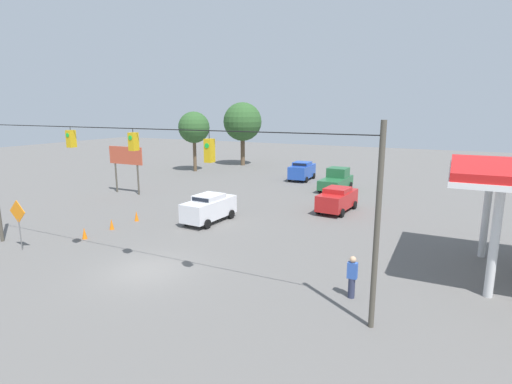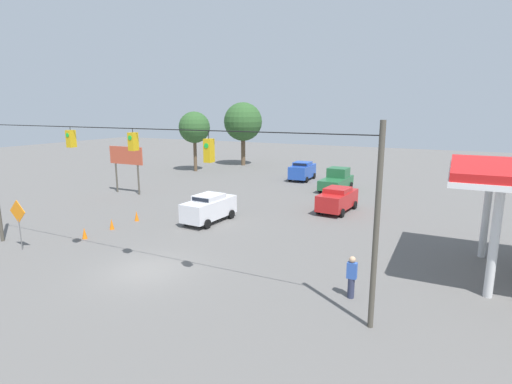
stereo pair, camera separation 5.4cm
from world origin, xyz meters
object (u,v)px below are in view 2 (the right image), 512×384
at_px(tree_horizon_right, 194,128).
at_px(traffic_cone_third, 137,216).
at_px(sedan_blue_withflow_deep, 302,171).
at_px(tree_horizon_left, 243,122).
at_px(sedan_red_oncoming_far, 337,199).
at_px(traffic_cone_nearest, 84,233).
at_px(pedestrian, 352,277).
at_px(overhead_signal_span, 136,178).
at_px(sedan_white_withflow_mid, 209,208).
at_px(pickup_truck_green_oncoming_deep, 337,180).
at_px(work_zone_sign, 18,215).
at_px(roadside_billboard, 126,159).
at_px(traffic_cone_second, 112,224).

bearing_deg(tree_horizon_right, traffic_cone_third, 114.56).
bearing_deg(tree_horizon_right, sedan_blue_withflow_deep, 179.32).
distance_m(sedan_blue_withflow_deep, tree_horizon_left, 14.61).
distance_m(sedan_red_oncoming_far, traffic_cone_nearest, 17.83).
height_order(sedan_blue_withflow_deep, pedestrian, sedan_blue_withflow_deep).
xyz_separation_m(traffic_cone_nearest, traffic_cone_third, (-0.03, -4.41, 0.00)).
bearing_deg(overhead_signal_span, sedan_white_withflow_mid, -77.37).
distance_m(pickup_truck_green_oncoming_deep, work_zone_sign, 26.70).
distance_m(traffic_cone_nearest, tree_horizon_right, 27.43).
relative_size(pedestrian, tree_horizon_left, 0.21).
distance_m(traffic_cone_nearest, roadside_billboard, 13.67).
bearing_deg(sedan_blue_withflow_deep, traffic_cone_second, 78.18).
bearing_deg(pedestrian, work_zone_sign, 7.71).
relative_size(pedestrian, tree_horizon_right, 0.25).
xyz_separation_m(sedan_red_oncoming_far, work_zone_sign, (13.45, 16.17, 1.02)).
relative_size(overhead_signal_span, pedestrian, 11.93).
relative_size(sedan_white_withflow_mid, tree_horizon_left, 0.52).
height_order(traffic_cone_second, work_zone_sign, work_zone_sign).
bearing_deg(traffic_cone_nearest, tree_horizon_left, -78.51).
bearing_deg(roadside_billboard, sedan_blue_withflow_deep, -131.12).
bearing_deg(tree_horizon_right, work_zone_sign, 105.77).
bearing_deg(sedan_red_oncoming_far, pickup_truck_green_oncoming_deep, -74.42).
height_order(sedan_blue_withflow_deep, tree_horizon_left, tree_horizon_left).
bearing_deg(sedan_red_oncoming_far, sedan_white_withflow_mid, 43.22).
xyz_separation_m(sedan_blue_withflow_deep, tree_horizon_right, (14.30, -0.17, 4.38)).
xyz_separation_m(sedan_red_oncoming_far, roadside_billboard, (19.20, 2.03, 2.22)).
xyz_separation_m(sedan_blue_withflow_deep, pedestrian, (-11.42, 25.60, -0.12)).
bearing_deg(traffic_cone_third, tree_horizon_left, -76.70).
xyz_separation_m(traffic_cone_nearest, pedestrian, (-16.24, 0.53, 0.57)).
bearing_deg(pedestrian, roadside_billboard, -26.53).
relative_size(traffic_cone_second, traffic_cone_third, 1.00).
distance_m(traffic_cone_second, traffic_cone_third, 2.27).
relative_size(sedan_blue_withflow_deep, work_zone_sign, 1.48).
height_order(work_zone_sign, tree_horizon_right, tree_horizon_right).
height_order(traffic_cone_nearest, traffic_cone_second, same).
relative_size(sedan_white_withflow_mid, pickup_truck_green_oncoming_deep, 0.88).
xyz_separation_m(sedan_red_oncoming_far, pedestrian, (-4.32, 13.77, -0.05)).
bearing_deg(tree_horizon_right, traffic_cone_second, 112.36).
bearing_deg(traffic_cone_nearest, sedan_red_oncoming_far, -132.00).
relative_size(traffic_cone_nearest, roadside_billboard, 0.16).
bearing_deg(traffic_cone_nearest, pedestrian, 178.13).
relative_size(sedan_blue_withflow_deep, tree_horizon_right, 0.57).
bearing_deg(overhead_signal_span, sedan_red_oncoming_far, -108.21).
bearing_deg(traffic_cone_nearest, work_zone_sign, 62.52).
bearing_deg(sedan_white_withflow_mid, pedestrian, 148.61).
height_order(overhead_signal_span, roadside_billboard, overhead_signal_span).
bearing_deg(pickup_truck_green_oncoming_deep, tree_horizon_left, -34.93).
bearing_deg(work_zone_sign, tree_horizon_right, -74.23).
xyz_separation_m(overhead_signal_span, pedestrian, (-9.49, -1.96, -3.69)).
bearing_deg(work_zone_sign, traffic_cone_third, -102.00).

